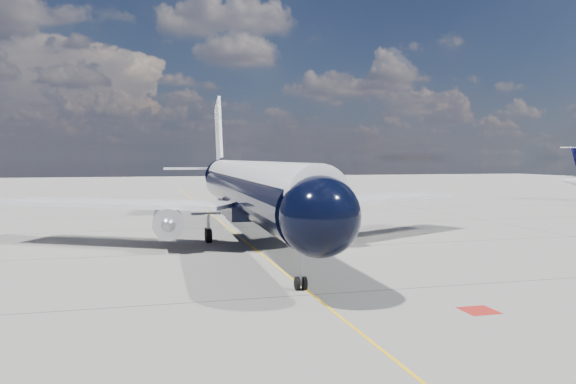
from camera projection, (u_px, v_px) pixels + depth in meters
name	position (u px, v px, depth m)	size (l,w,h in m)	color
ground	(221.00, 222.00, 63.74)	(320.00, 320.00, 0.00)	gray
taxiway_centerline	(228.00, 227.00, 58.91)	(0.16, 160.00, 0.01)	yellow
red_marking	(479.00, 310.00, 26.86)	(1.60, 1.60, 0.01)	maroon
main_airliner	(247.00, 188.00, 49.24)	(42.83, 52.09, 15.06)	black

